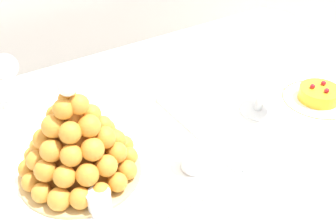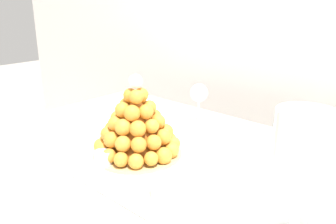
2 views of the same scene
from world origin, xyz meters
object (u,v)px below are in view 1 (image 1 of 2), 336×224
at_px(dessert_cup_mid_left, 99,202).
at_px(dessert_cup_centre, 195,158).
at_px(fruit_tart_plate, 318,96).
at_px(croquembouche, 76,141).
at_px(macaron_goblet, 266,56).
at_px(wine_glass, 6,69).
at_px(serving_tray, 79,183).

xyz_separation_m(dessert_cup_mid_left, dessert_cup_centre, (0.24, -0.00, 0.00)).
relative_size(dessert_cup_centre, fruit_tart_plate, 0.31).
distance_m(croquembouche, fruit_tart_plate, 0.69).
xyz_separation_m(dessert_cup_centre, fruit_tart_plate, (0.46, 0.04, -0.02)).
distance_m(dessert_cup_mid_left, dessert_cup_centre, 0.24).
bearing_deg(croquembouche, fruit_tart_plate, -6.94).
height_order(macaron_goblet, wine_glass, macaron_goblet).
relative_size(croquembouche, fruit_tart_plate, 1.32).
distance_m(serving_tray, croquembouche, 0.10).
bearing_deg(dessert_cup_mid_left, wine_glass, 93.92).
bearing_deg(croquembouche, dessert_cup_centre, -28.30).
height_order(croquembouche, fruit_tart_plate, croquembouche).
xyz_separation_m(serving_tray, dessert_cup_centre, (0.24, -0.10, 0.03)).
bearing_deg(dessert_cup_mid_left, macaron_goblet, 10.26).
distance_m(croquembouche, wine_glass, 0.36).
distance_m(serving_tray, dessert_cup_mid_left, 0.10).
bearing_deg(macaron_goblet, wine_glass, 144.73).
bearing_deg(wine_glass, dessert_cup_mid_left, -86.08).
height_order(croquembouche, dessert_cup_centre, croquembouche).
height_order(dessert_cup_centre, macaron_goblet, macaron_goblet).
xyz_separation_m(croquembouche, dessert_cup_centre, (0.23, -0.12, -0.07)).
bearing_deg(wine_glass, croquembouche, -83.08).
xyz_separation_m(dessert_cup_mid_left, macaron_goblet, (0.52, 0.09, 0.14)).
bearing_deg(wine_glass, dessert_cup_centre, -60.80).
bearing_deg(croquembouche, wine_glass, 96.92).
xyz_separation_m(croquembouche, dessert_cup_mid_left, (-0.01, -0.12, -0.07)).
distance_m(macaron_goblet, fruit_tart_plate, 0.24).
xyz_separation_m(croquembouche, wine_glass, (-0.04, 0.36, 0.02)).
relative_size(serving_tray, macaron_goblet, 2.37).
relative_size(croquembouche, wine_glass, 1.74).
bearing_deg(serving_tray, dessert_cup_centre, -21.60).
distance_m(dessert_cup_centre, fruit_tart_plate, 0.46).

